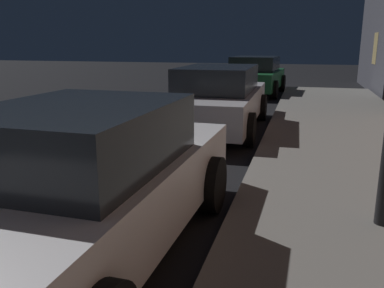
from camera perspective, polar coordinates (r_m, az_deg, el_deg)
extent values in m
cube|color=silver|center=(3.83, -14.89, -7.30)|extent=(1.81, 4.30, 0.64)
cube|color=#1E2328|center=(3.64, -15.71, 1.07)|extent=(1.55, 2.03, 0.56)
cylinder|color=black|center=(5.41, -15.35, -3.73)|extent=(0.23, 0.66, 0.66)
cylinder|color=black|center=(4.75, 2.81, -5.71)|extent=(0.23, 0.66, 0.66)
cube|color=#B7B7BF|center=(9.25, 3.67, 5.56)|extent=(1.82, 4.60, 0.64)
cube|color=#1E2328|center=(9.15, 3.68, 9.12)|extent=(1.57, 2.53, 0.56)
cylinder|color=black|center=(10.84, 0.47, 5.56)|extent=(0.23, 0.66, 0.66)
cylinder|color=black|center=(10.56, 9.81, 5.13)|extent=(0.23, 0.66, 0.66)
cylinder|color=black|center=(8.16, -4.33, 2.68)|extent=(0.23, 0.66, 0.66)
cylinder|color=black|center=(7.78, 8.04, 2.03)|extent=(0.23, 0.66, 0.66)
cube|color=#19592D|center=(16.03, 8.80, 9.03)|extent=(2.05, 4.17, 0.64)
cube|color=#1E2328|center=(16.03, 8.91, 11.10)|extent=(1.73, 2.19, 0.56)
cylinder|color=black|center=(17.46, 6.45, 8.72)|extent=(0.25, 0.67, 0.66)
cylinder|color=black|center=(17.17, 12.59, 8.38)|extent=(0.25, 0.67, 0.66)
cylinder|color=black|center=(15.01, 4.40, 7.90)|extent=(0.25, 0.67, 0.66)
cylinder|color=black|center=(14.67, 11.52, 7.52)|extent=(0.25, 0.67, 0.66)
cube|color=#F2D17F|center=(17.67, 24.49, 12.16)|extent=(0.06, 0.90, 1.20)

